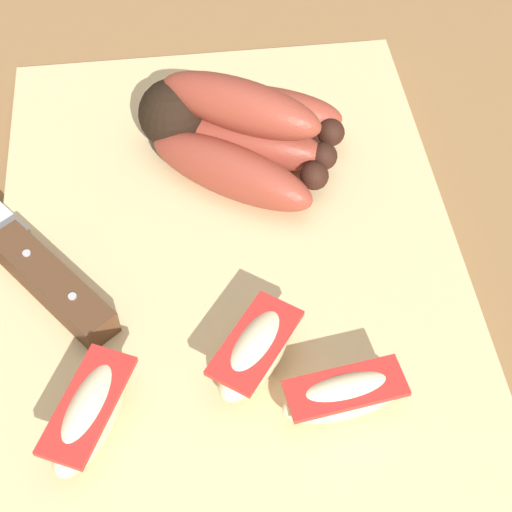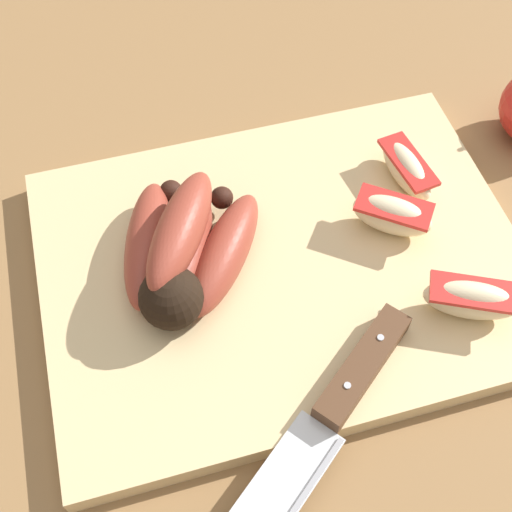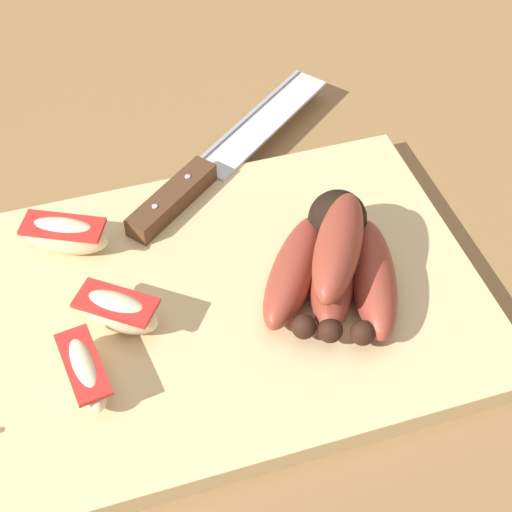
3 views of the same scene
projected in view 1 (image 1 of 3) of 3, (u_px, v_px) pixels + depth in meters
name	position (u px, v px, depth m)	size (l,w,h in m)	color
ground_plane	(258.00, 281.00, 0.52)	(6.00, 6.00, 0.00)	olive
cutting_board	(229.00, 253.00, 0.52)	(0.39, 0.29, 0.02)	#DBBC84
banana_bunch	(234.00, 130.00, 0.54)	(0.14, 0.14, 0.07)	black
chefs_knife	(6.00, 242.00, 0.50)	(0.24, 0.20, 0.02)	silver
apple_wedge_near	(255.00, 352.00, 0.44)	(0.07, 0.06, 0.03)	beige
apple_wedge_middle	(344.00, 396.00, 0.43)	(0.03, 0.07, 0.03)	beige
apple_wedge_far	(91.00, 414.00, 0.42)	(0.08, 0.05, 0.03)	beige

